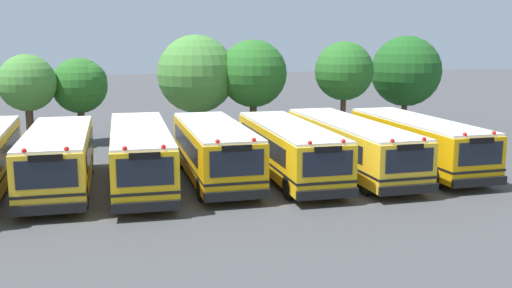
{
  "coord_description": "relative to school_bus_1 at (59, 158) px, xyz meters",
  "views": [
    {
      "loc": [
        -4.66,
        -25.52,
        6.41
      ],
      "look_at": [
        1.88,
        0.0,
        1.6
      ],
      "focal_mm": 41.11,
      "sensor_mm": 36.0,
      "label": 1
    }
  ],
  "objects": [
    {
      "name": "tree_1",
      "position": [
        -2.25,
        10.21,
        2.45
      ],
      "size": [
        3.26,
        3.26,
        5.48
      ],
      "color": "#4C3823",
      "rests_on": "ground_plane"
    },
    {
      "name": "tree_2",
      "position": [
        0.65,
        11.23,
        2.19
      ],
      "size": [
        3.32,
        3.32,
        5.21
      ],
      "color": "#4C3823",
      "rests_on": "ground_plane"
    },
    {
      "name": "school_bus_4",
      "position": [
        10.1,
        -0.2,
        -0.04
      ],
      "size": [
        2.59,
        10.31,
        2.6
      ],
      "rotation": [
        0.0,
        0.0,
        3.13
      ],
      "color": "yellow",
      "rests_on": "ground_plane"
    },
    {
      "name": "school_bus_6",
      "position": [
        16.74,
        -0.07,
        -0.04
      ],
      "size": [
        2.73,
        10.13,
        2.61
      ],
      "rotation": [
        0.0,
        0.0,
        3.16
      ],
      "color": "#EAA80C",
      "rests_on": "ground_plane"
    },
    {
      "name": "tree_6",
      "position": [
        22.71,
        11.99,
        2.6
      ],
      "size": [
        4.92,
        4.92,
        6.52
      ],
      "color": "#4C3823",
      "rests_on": "ground_plane"
    },
    {
      "name": "tree_3",
      "position": [
        7.82,
        12.06,
        2.63
      ],
      "size": [
        5.02,
        5.02,
        6.59
      ],
      "color": "#4C3823",
      "rests_on": "ground_plane"
    },
    {
      "name": "tree_4",
      "position": [
        11.41,
        11.13,
        2.68
      ],
      "size": [
        4.33,
        4.33,
        6.28
      ],
      "color": "#4C3823",
      "rests_on": "ground_plane"
    },
    {
      "name": "school_bus_1",
      "position": [
        0.0,
        0.0,
        0.0
      ],
      "size": [
        2.68,
        9.63,
        2.68
      ],
      "rotation": [
        0.0,
        0.0,
        3.13
      ],
      "color": "yellow",
      "rests_on": "ground_plane"
    },
    {
      "name": "school_bus_3",
      "position": [
        6.69,
        0.09,
        0.0
      ],
      "size": [
        2.62,
        9.54,
        2.68
      ],
      "rotation": [
        0.0,
        0.0,
        3.14
      ],
      "color": "#EAA80C",
      "rests_on": "ground_plane"
    },
    {
      "name": "school_bus_5",
      "position": [
        13.33,
        0.24,
        -0.06
      ],
      "size": [
        2.69,
        11.5,
        2.56
      ],
      "rotation": [
        0.0,
        0.0,
        3.15
      ],
      "color": "yellow",
      "rests_on": "ground_plane"
    },
    {
      "name": "school_bus_2",
      "position": [
        3.38,
        0.0,
        0.01
      ],
      "size": [
        2.7,
        10.74,
        2.7
      ],
      "rotation": [
        0.0,
        0.0,
        3.12
      ],
      "color": "yellow",
      "rests_on": "ground_plane"
    },
    {
      "name": "ground_plane",
      "position": [
        6.73,
        0.03,
        -1.41
      ],
      "size": [
        160.0,
        160.0,
        0.0
      ],
      "primitive_type": "plane",
      "color": "#424244"
    },
    {
      "name": "tree_5",
      "position": [
        17.08,
        9.83,
        2.83
      ],
      "size": [
        3.78,
        3.78,
        6.17
      ],
      "color": "#4C3823",
      "rests_on": "ground_plane"
    }
  ]
}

